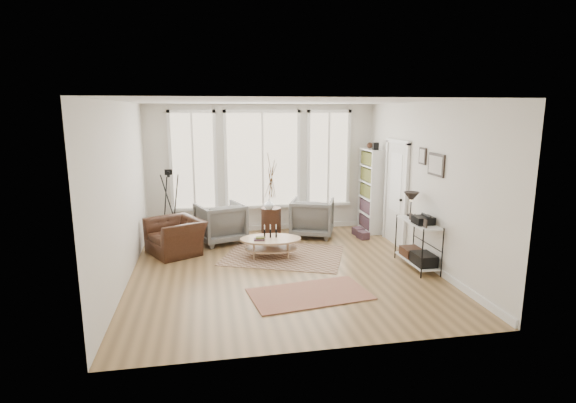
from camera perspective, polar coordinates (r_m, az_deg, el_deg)
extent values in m
plane|color=olive|center=(8.01, -0.64, -8.64)|extent=(5.50, 5.50, 0.00)
plane|color=white|center=(7.52, -0.69, 12.58)|extent=(5.50, 5.50, 0.00)
cube|color=silver|center=(10.33, -3.26, 4.22)|extent=(5.20, 0.04, 2.90)
cube|color=silver|center=(5.01, 4.69, -3.72)|extent=(5.20, 0.04, 2.90)
cube|color=silver|center=(7.64, -20.25, 0.92)|extent=(0.04, 5.50, 2.90)
cube|color=silver|center=(8.47, 16.97, 2.11)|extent=(0.04, 5.50, 2.90)
cube|color=white|center=(10.58, -3.16, -3.27)|extent=(5.10, 0.04, 0.12)
cube|color=white|center=(8.78, 16.35, -6.87)|extent=(0.03, 5.40, 0.12)
cube|color=#CFB381|center=(10.28, -3.26, 5.31)|extent=(1.60, 0.03, 2.10)
cube|color=#CFB381|center=(10.21, -11.95, 5.03)|extent=(0.90, 0.03, 2.10)
cube|color=#CFB381|center=(10.59, 5.13, 5.46)|extent=(0.90, 0.03, 2.10)
cube|color=white|center=(10.26, -3.24, 5.30)|extent=(1.74, 0.06, 2.24)
cube|color=white|center=(10.19, -11.96, 5.02)|extent=(1.04, 0.06, 2.24)
cube|color=white|center=(10.57, 5.16, 5.45)|extent=(1.04, 0.06, 2.24)
cube|color=white|center=(10.42, -3.16, -0.63)|extent=(4.10, 0.12, 0.06)
cube|color=silver|center=(9.54, 13.56, 0.87)|extent=(0.04, 0.88, 2.10)
cube|color=white|center=(9.49, 13.52, 2.35)|extent=(0.01, 0.55, 1.20)
cube|color=white|center=(9.10, 14.71, 0.30)|extent=(0.06, 0.08, 2.18)
cube|color=white|center=(9.98, 12.35, 1.39)|extent=(0.06, 0.08, 2.18)
cube|color=white|center=(9.40, 13.79, 7.41)|extent=(0.06, 1.06, 0.08)
sphere|color=black|center=(9.24, 14.11, 0.19)|extent=(0.06, 0.06, 0.06)
cube|color=white|center=(10.11, 11.26, 0.98)|extent=(0.30, 0.03, 1.90)
cube|color=white|center=(10.86, 9.68, 1.77)|extent=(0.30, 0.03, 1.90)
cube|color=white|center=(10.54, 11.21, 1.41)|extent=(0.02, 0.85, 1.90)
cube|color=white|center=(10.48, 10.45, 1.39)|extent=(0.30, 0.81, 1.90)
cube|color=maroon|center=(10.48, 10.45, 1.39)|extent=(0.24, 0.75, 1.76)
cube|color=black|center=(10.17, 11.06, 6.91)|extent=(0.12, 0.10, 0.16)
sphere|color=#371D12|center=(10.49, 10.36, 7.02)|extent=(0.14, 0.14, 0.14)
cube|color=white|center=(8.42, 16.03, -7.22)|extent=(0.37, 1.07, 0.03)
cube|color=white|center=(8.23, 16.30, -2.60)|extent=(0.37, 1.07, 0.02)
cylinder|color=black|center=(7.80, 16.68, -6.41)|extent=(0.02, 0.02, 0.85)
cylinder|color=black|center=(7.97, 19.00, -6.18)|extent=(0.02, 0.02, 0.85)
cylinder|color=black|center=(8.71, 13.54, -4.36)|extent=(0.02, 0.02, 0.85)
cylinder|color=black|center=(8.86, 15.67, -4.20)|extent=(0.02, 0.02, 0.85)
cylinder|color=black|center=(8.52, 15.27, -1.68)|extent=(0.14, 0.14, 0.02)
cylinder|color=black|center=(8.49, 15.32, -0.76)|extent=(0.02, 0.02, 0.30)
cone|color=black|center=(8.45, 15.40, 0.56)|extent=(0.28, 0.28, 0.18)
cube|color=black|center=(8.08, 16.80, -2.26)|extent=(0.32, 0.30, 0.13)
cube|color=black|center=(8.18, 16.85, -7.03)|extent=(0.32, 0.45, 0.20)
cube|color=#371D12|center=(8.58, 15.41, -6.20)|extent=(0.32, 0.40, 0.16)
cube|color=black|center=(7.80, 17.05, -2.69)|extent=(0.02, 0.10, 0.14)
cube|color=black|center=(8.27, 15.34, -1.87)|extent=(0.02, 0.10, 0.12)
cube|color=black|center=(8.05, 18.31, 4.44)|extent=(0.03, 0.52, 0.38)
cube|color=silver|center=(8.05, 18.21, 4.44)|extent=(0.01, 0.44, 0.30)
cube|color=black|center=(8.48, 16.74, 5.55)|extent=(0.03, 0.24, 0.30)
cube|color=silver|center=(8.47, 16.65, 5.55)|extent=(0.01, 0.18, 0.24)
cube|color=brown|center=(8.75, -0.56, -6.83)|extent=(2.66, 2.34, 0.01)
cube|color=maroon|center=(7.00, 2.76, -11.63)|extent=(1.91, 1.24, 0.01)
ellipsoid|color=tan|center=(8.64, -2.19, -5.97)|extent=(1.06, 0.73, 0.03)
ellipsoid|color=tan|center=(8.58, -2.20, -4.80)|extent=(1.23, 0.86, 0.04)
cylinder|color=tan|center=(8.43, -4.19, -6.45)|extent=(0.03, 0.03, 0.33)
cylinder|color=tan|center=(8.51, 0.15, -6.22)|extent=(0.03, 0.03, 0.33)
cylinder|color=tan|center=(8.78, -4.46, -5.71)|extent=(0.03, 0.03, 0.33)
cylinder|color=tan|center=(8.86, -0.29, -5.51)|extent=(0.03, 0.03, 0.33)
cylinder|color=black|center=(8.59, -2.98, -4.10)|extent=(0.03, 0.03, 0.17)
cylinder|color=black|center=(8.60, -2.25, -4.07)|extent=(0.03, 0.03, 0.17)
cylinder|color=black|center=(8.62, -1.52, -4.03)|extent=(0.03, 0.03, 0.17)
cube|color=#264321|center=(8.47, -3.61, -4.72)|extent=(0.20, 0.15, 0.06)
imported|color=slate|center=(9.62, -8.57, -2.67)|extent=(1.16, 1.17, 0.84)
imported|color=slate|center=(10.00, 3.10, -2.02)|extent=(1.17, 1.18, 0.84)
cylinder|color=#371D12|center=(9.92, -2.15, -2.67)|extent=(0.44, 0.44, 0.66)
imported|color=silver|center=(9.68, -2.42, -0.32)|extent=(0.27, 0.27, 0.23)
imported|color=#371D12|center=(9.07, -14.07, -4.32)|extent=(1.35, 1.30, 0.68)
cylinder|color=black|center=(9.75, -14.94, 3.19)|extent=(0.07, 0.07, 0.07)
cube|color=black|center=(9.74, -14.96, 3.63)|extent=(0.17, 0.13, 0.11)
cylinder|color=black|center=(9.66, -15.00, 3.57)|extent=(0.07, 0.09, 0.07)
cube|color=maroon|center=(10.25, 8.90, -3.76)|extent=(0.24, 0.29, 0.17)
cube|color=maroon|center=(9.97, 9.50, -4.23)|extent=(0.25, 0.29, 0.16)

